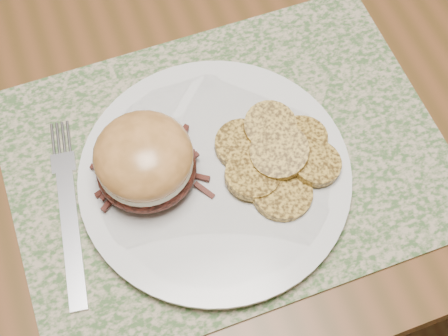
{
  "coord_description": "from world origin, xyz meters",
  "views": [
    {
      "loc": [
        0.03,
        -0.51,
        1.33
      ],
      "look_at": [
        0.12,
        -0.25,
        0.79
      ],
      "focal_mm": 50.0,
      "sensor_mm": 36.0,
      "label": 1
    }
  ],
  "objects_px": {
    "dinner_plate": "(215,176)",
    "fork": "(68,209)",
    "pork_sandwich": "(145,161)",
    "dining_table": "(69,74)"
  },
  "relations": [
    {
      "from": "dining_table",
      "to": "fork",
      "type": "distance_m",
      "value": 0.24
    },
    {
      "from": "dinner_plate",
      "to": "pork_sandwich",
      "type": "distance_m",
      "value": 0.08
    },
    {
      "from": "pork_sandwich",
      "to": "fork",
      "type": "distance_m",
      "value": 0.1
    },
    {
      "from": "pork_sandwich",
      "to": "dinner_plate",
      "type": "bearing_deg",
      "value": -4.14
    },
    {
      "from": "dinner_plate",
      "to": "fork",
      "type": "bearing_deg",
      "value": 172.88
    },
    {
      "from": "dining_table",
      "to": "dinner_plate",
      "type": "height_order",
      "value": "dinner_plate"
    },
    {
      "from": "dining_table",
      "to": "pork_sandwich",
      "type": "relative_size",
      "value": 13.13
    },
    {
      "from": "dining_table",
      "to": "pork_sandwich",
      "type": "height_order",
      "value": "pork_sandwich"
    },
    {
      "from": "dinner_plate",
      "to": "pork_sandwich",
      "type": "bearing_deg",
      "value": 164.96
    },
    {
      "from": "dinner_plate",
      "to": "fork",
      "type": "xyz_separation_m",
      "value": [
        -0.15,
        0.02,
        -0.01
      ]
    }
  ]
}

